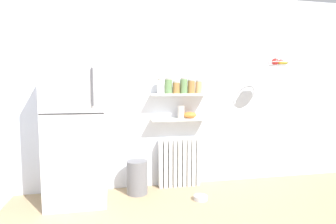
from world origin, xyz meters
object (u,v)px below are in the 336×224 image
storage_jar_5 (199,87)px  storage_jar_4 (191,87)px  storage_jar_0 (161,86)px  trash_bin (137,177)px  radiator (179,163)px  storage_jar_2 (176,88)px  vase (181,112)px  storage_jar_3 (184,86)px  pet_food_bowl (201,198)px  hanging_fruit_basket (278,63)px  refrigerator (77,131)px  storage_jar_1 (168,86)px  shelf_bowl (190,115)px

storage_jar_5 → storage_jar_4: bearing=180.0°
storage_jar_0 → trash_bin: storage_jar_0 is taller
radiator → storage_jar_2: bearing=-149.8°
storage_jar_0 → vase: storage_jar_0 is taller
storage_jar_5 → storage_jar_3: bearing=180.0°
pet_food_bowl → hanging_fruit_basket: size_ratio=0.59×
storage_jar_3 → storage_jar_4: (0.10, 0.00, -0.01)m
storage_jar_0 → storage_jar_2: size_ratio=1.21×
storage_jar_0 → hanging_fruit_basket: (1.48, -0.30, 0.30)m
refrigerator → storage_jar_0: 1.17m
storage_jar_1 → refrigerator: bearing=-169.7°
radiator → trash_bin: (-0.59, -0.16, -0.11)m
hanging_fruit_basket → storage_jar_5: bearing=162.6°
refrigerator → shelf_bowl: size_ratio=9.06×
refrigerator → storage_jar_4: 1.55m
storage_jar_4 → storage_jar_5: (0.10, 0.00, -0.00)m
storage_jar_4 → pet_food_bowl: storage_jar_4 is taller
vase → pet_food_bowl: 1.11m
shelf_bowl → trash_bin: shelf_bowl is taller
shelf_bowl → storage_jar_1: bearing=180.0°
trash_bin → storage_jar_5: bearing=8.6°
refrigerator → storage_jar_5: (1.55, 0.21, 0.51)m
storage_jar_4 → pet_food_bowl: 1.41m
pet_food_bowl → shelf_bowl: bearing=90.7°
hanging_fruit_basket → storage_jar_0: bearing=168.5°
storage_jar_3 → pet_food_bowl: size_ratio=1.24×
shelf_bowl → storage_jar_5: bearing=0.0°
storage_jar_5 → storage_jar_0: bearing=180.0°
radiator → storage_jar_0: (-0.26, -0.03, 1.04)m
storage_jar_5 → trash_bin: size_ratio=0.41×
storage_jar_2 → storage_jar_4: size_ratio=0.87×
storage_jar_2 → storage_jar_3: bearing=0.0°
storage_jar_0 → storage_jar_4: size_ratio=1.05×
shelf_bowl → hanging_fruit_basket: bearing=-15.6°
storage_jar_4 → vase: storage_jar_4 is taller
storage_jar_1 → storage_jar_4: size_ratio=1.09×
radiator → storage_jar_0: storage_jar_0 is taller
shelf_bowl → storage_jar_0: bearing=180.0°
storage_jar_2 → storage_jar_4: (0.21, 0.00, 0.01)m
trash_bin → hanging_fruit_basket: bearing=-5.5°
storage_jar_4 → pet_food_bowl: bearing=-91.3°
storage_jar_0 → storage_jar_1: (0.10, 0.00, 0.00)m
storage_jar_0 → storage_jar_3: 0.31m
radiator → hanging_fruit_basket: hanging_fruit_basket is taller
storage_jar_4 → shelf_bowl: bearing=180.0°
storage_jar_3 → trash_bin: 1.33m
storage_jar_0 → refrigerator: bearing=-168.7°
refrigerator → storage_jar_2: refrigerator is taller
refrigerator → hanging_fruit_basket: bearing=-2.2°
storage_jar_1 → shelf_bowl: storage_jar_1 is taller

